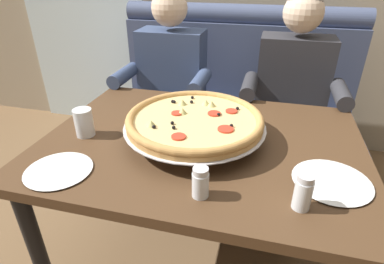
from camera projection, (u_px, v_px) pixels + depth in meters
The scene contains 11 objects.
booth_bench at pixel (230, 119), 2.21m from camera, with size 1.63×0.78×1.13m.
dining_table at pixel (201, 158), 1.29m from camera, with size 1.26×0.93×0.75m.
diner_left at pixel (167, 85), 1.92m from camera, with size 0.54×0.64×1.27m.
diner_right at pixel (291, 96), 1.76m from camera, with size 0.54×0.64×1.27m.
pizza at pixel (195, 120), 1.22m from camera, with size 0.56×0.56×0.12m.
shaker_pepper_flakes at pixel (303, 194), 0.88m from camera, with size 0.05×0.05×0.11m.
shaker_oregano at pixel (200, 184), 0.93m from camera, with size 0.05×0.05×0.10m.
plate_near_left at pixel (58, 169), 1.06m from camera, with size 0.23×0.23×0.02m.
plate_near_right at pixel (332, 180), 1.00m from camera, with size 0.25×0.25×0.02m.
drinking_glass at pixel (84, 124), 1.26m from camera, with size 0.07×0.07×0.11m.
patio_chair at pixel (116, 52), 3.37m from camera, with size 0.40×0.40×0.86m.
Camera 1 is at (0.23, -1.06, 1.38)m, focal length 29.17 mm.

